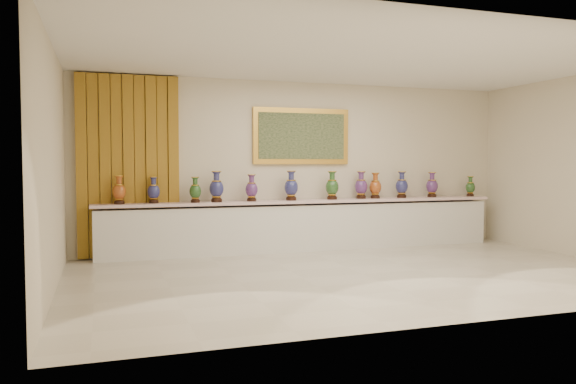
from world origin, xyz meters
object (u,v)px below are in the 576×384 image
vase_1 (154,191)px  vase_2 (195,191)px  counter (307,226)px  vase_0 (119,191)px

vase_1 → vase_2: bearing=-6.3°
counter → vase_0: bearing=-179.3°
vase_0 → vase_2: bearing=-0.8°
vase_0 → vase_1: 0.54m
counter → vase_1: vase_1 is taller
counter → vase_2: size_ratio=17.15×
vase_0 → counter: bearing=0.7°
counter → vase_0: vase_0 is taller
counter → vase_1: bearing=179.6°
vase_1 → counter: bearing=-0.4°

